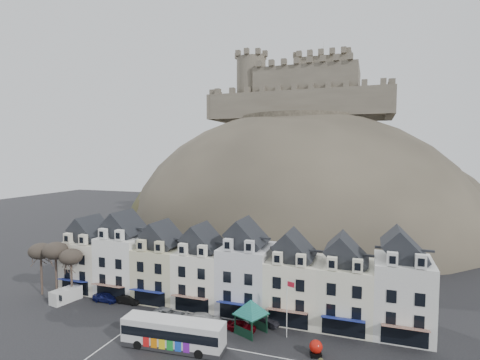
% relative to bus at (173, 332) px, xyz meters
% --- Properties ---
extents(townhouse_terrace, '(54.40, 9.35, 11.80)m').
position_rel_bus_xyz_m(townhouse_terrace, '(1.32, 13.03, 3.43)').
color(townhouse_terrace, white).
rests_on(townhouse_terrace, ground).
extents(castle_hill, '(100.00, 76.00, 68.00)m').
position_rel_bus_xyz_m(castle_hill, '(2.42, 66.01, -1.76)').
color(castle_hill, '#322E26').
rests_on(castle_hill, ground).
extents(castle, '(50.20, 22.20, 22.00)m').
position_rel_bus_xyz_m(castle, '(1.68, 72.99, 38.33)').
color(castle, brown).
rests_on(castle, ground).
extents(tree_left_far, '(3.61, 3.61, 8.24)m').
position_rel_bus_xyz_m(tree_left_far, '(-27.83, 7.56, 5.03)').
color(tree_left_far, '#3D2E26').
rests_on(tree_left_far, ground).
extents(tree_left_mid, '(3.78, 3.78, 8.64)m').
position_rel_bus_xyz_m(tree_left_mid, '(-24.83, 7.56, 5.37)').
color(tree_left_mid, '#3D2E26').
rests_on(tree_left_mid, ground).
extents(tree_left_near, '(3.43, 3.43, 7.84)m').
position_rel_bus_xyz_m(tree_left_near, '(-21.83, 7.56, 4.69)').
color(tree_left_near, '#3D2E26').
rests_on(tree_left_near, ground).
extents(bus, '(12.15, 3.66, 3.38)m').
position_rel_bus_xyz_m(bus, '(0.00, 0.00, 0.00)').
color(bus, '#262628').
rests_on(bus, ground).
extents(bus_shelter, '(6.18, 6.18, 4.29)m').
position_rel_bus_xyz_m(bus_shelter, '(7.28, 6.35, 1.46)').
color(bus_shelter, black).
rests_on(bus_shelter, ground).
extents(red_buoy, '(1.48, 1.48, 1.79)m').
position_rel_bus_xyz_m(red_buoy, '(15.64, 3.75, -0.95)').
color(red_buoy, black).
rests_on(red_buoy, ground).
extents(flagpole, '(1.00, 0.39, 7.22)m').
position_rel_bus_xyz_m(flagpole, '(11.77, 6.79, 2.26)').
color(flagpole, silver).
rests_on(flagpole, ground).
extents(white_van, '(2.68, 4.66, 2.00)m').
position_rel_bus_xyz_m(white_van, '(-22.03, 6.56, -0.86)').
color(white_van, silver).
rests_on(white_van, ground).
extents(car_navy, '(4.06, 1.74, 1.37)m').
position_rel_bus_xyz_m(car_navy, '(-16.34, 8.49, -1.18)').
color(car_navy, '#0E1246').
rests_on(car_navy, ground).
extents(car_black, '(3.90, 1.37, 1.28)m').
position_rel_bus_xyz_m(car_black, '(-12.69, 9.06, -1.23)').
color(car_black, black).
rests_on(car_black, ground).
extents(car_silver, '(4.89, 2.93, 1.29)m').
position_rel_bus_xyz_m(car_silver, '(-4.43, 6.56, -1.22)').
color(car_silver, '#9B9EA2').
rests_on(car_silver, ground).
extents(car_white, '(5.41, 3.40, 1.46)m').
position_rel_bus_xyz_m(car_white, '(0.77, 6.56, -1.14)').
color(car_white, silver).
rests_on(car_white, ground).
extents(car_maroon, '(3.74, 1.52, 1.27)m').
position_rel_bus_xyz_m(car_maroon, '(5.97, 6.56, -1.23)').
color(car_maroon, '#5B050C').
rests_on(car_maroon, ground).
extents(car_charcoal, '(4.13, 2.31, 1.29)m').
position_rel_bus_xyz_m(car_charcoal, '(8.33, 9.06, -1.22)').
color(car_charcoal, black).
rests_on(car_charcoal, ground).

